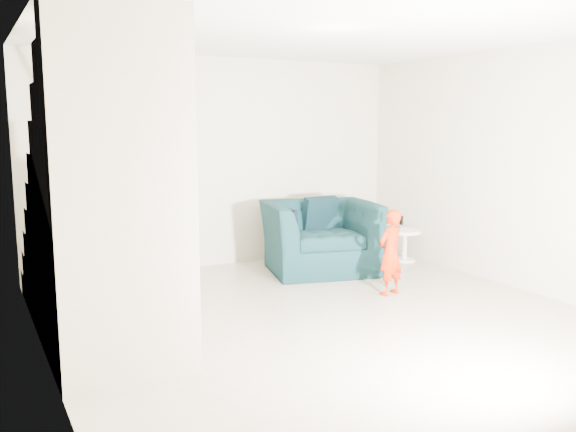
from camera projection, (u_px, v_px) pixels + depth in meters
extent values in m
plane|color=gray|center=(334.00, 323.00, 5.74)|extent=(5.50, 5.50, 0.00)
plane|color=silver|center=(338.00, 27.00, 5.33)|extent=(5.50, 5.50, 0.00)
plane|color=beige|center=(222.00, 163.00, 7.93)|extent=(5.00, 0.00, 5.00)
plane|color=beige|center=(42.00, 196.00, 4.37)|extent=(0.00, 5.50, 5.50)
plane|color=beige|center=(527.00, 170.00, 6.70)|extent=(0.00, 5.50, 5.50)
imported|color=black|center=(320.00, 237.00, 7.72)|extent=(1.59, 1.47, 0.88)
imported|color=#922804|center=(390.00, 252.00, 6.64)|extent=(0.39, 0.31, 0.94)
cylinder|color=white|center=(405.00, 231.00, 8.26)|extent=(0.43, 0.43, 0.04)
cylinder|color=white|center=(405.00, 247.00, 8.29)|extent=(0.06, 0.06, 0.39)
cylinder|color=white|center=(404.00, 260.00, 8.32)|extent=(0.30, 0.30, 0.03)
cube|color=#ADA089|center=(71.00, 279.00, 6.83)|extent=(1.00, 0.30, 0.27)
cube|color=#ADA089|center=(75.00, 273.00, 6.55)|extent=(1.00, 0.30, 0.54)
cube|color=#ADA089|center=(79.00, 267.00, 6.27)|extent=(1.00, 0.30, 0.81)
cube|color=#ADA089|center=(84.00, 259.00, 5.99)|extent=(1.00, 0.30, 1.08)
cube|color=#ADA089|center=(89.00, 252.00, 5.70)|extent=(1.00, 0.30, 1.35)
cube|color=#ADA089|center=(94.00, 243.00, 5.42)|extent=(1.00, 0.30, 1.62)
cube|color=#ADA089|center=(100.00, 234.00, 5.14)|extent=(1.00, 0.30, 1.89)
cube|color=#ADA089|center=(107.00, 223.00, 4.86)|extent=(1.00, 0.30, 2.16)
cube|color=#ADA089|center=(115.00, 211.00, 4.58)|extent=(1.00, 0.30, 2.43)
cube|color=#ADA089|center=(124.00, 198.00, 4.30)|extent=(1.00, 0.30, 2.70)
cylinder|color=silver|center=(140.00, 81.00, 5.57)|extent=(0.04, 3.03, 2.73)
cylinder|color=silver|center=(112.00, 241.00, 7.14)|extent=(0.04, 0.04, 1.00)
cube|color=black|center=(320.00, 214.00, 8.03)|extent=(0.47, 0.22, 0.46)
cube|color=black|center=(285.00, 232.00, 7.40)|extent=(0.05, 0.53, 0.60)
cube|color=black|center=(401.00, 220.00, 6.63)|extent=(0.03, 0.05, 0.10)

